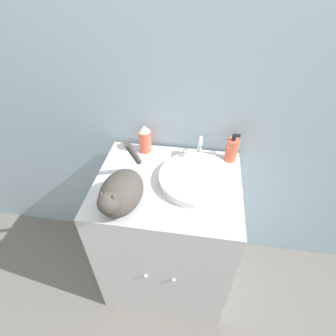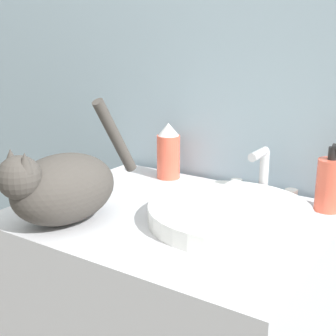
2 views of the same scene
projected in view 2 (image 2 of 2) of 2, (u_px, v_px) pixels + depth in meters
The scene contains 6 objects.
wall_back at pixel (238, 49), 1.27m from camera, with size 6.00×0.05×2.50m.
sink_basin at pixel (229, 214), 1.05m from camera, with size 0.37×0.37×0.04m.
faucet at pixel (262, 177), 1.19m from camera, with size 0.18×0.10×0.14m.
cat at pixel (61, 186), 1.03m from camera, with size 0.21×0.38×0.27m.
soap_bottle at pixel (330, 184), 1.11m from camera, with size 0.06×0.06×0.17m.
spray_bottle at pixel (168, 152), 1.36m from camera, with size 0.07×0.07×0.16m.
Camera 2 is at (0.56, -0.58, 1.29)m, focal length 50.00 mm.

